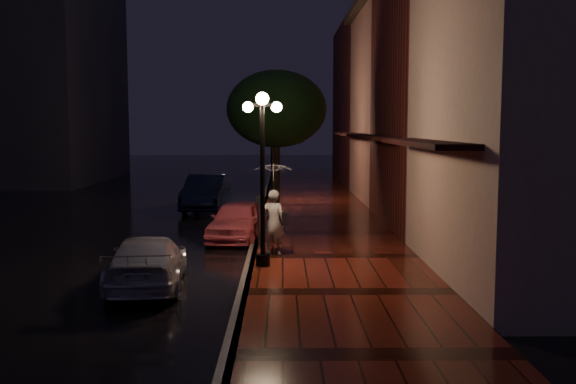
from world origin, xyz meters
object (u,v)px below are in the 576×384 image
(streetlamp_near, at_px, (263,168))
(navy_car, at_px, (207,192))
(silver_car, at_px, (147,262))
(street_tree, at_px, (277,111))
(streetlamp_far, at_px, (272,149))
(parking_meter, at_px, (259,216))
(woman_with_umbrella, at_px, (274,194))
(pink_car, at_px, (237,220))

(streetlamp_near, height_order, navy_car, streetlamp_near)
(navy_car, bearing_deg, silver_car, -86.63)
(street_tree, bearing_deg, navy_car, 161.79)
(streetlamp_far, bearing_deg, navy_car, -144.66)
(streetlamp_near, xyz_separation_m, streetlamp_far, (0.00, 14.00, 0.00))
(parking_meter, bearing_deg, street_tree, 82.43)
(streetlamp_far, bearing_deg, silver_car, -99.42)
(navy_car, relative_size, parking_meter, 3.11)
(navy_car, relative_size, woman_with_umbrella, 1.86)
(street_tree, height_order, pink_car, street_tree)
(silver_car, relative_size, parking_meter, 2.69)
(pink_car, bearing_deg, parking_meter, -60.41)
(navy_car, distance_m, woman_with_umbrella, 11.13)
(streetlamp_far, height_order, silver_car, streetlamp_far)
(parking_meter, bearing_deg, woman_with_umbrella, -74.78)
(streetlamp_far, relative_size, parking_meter, 2.88)
(streetlamp_near, bearing_deg, pink_car, 101.93)
(navy_car, bearing_deg, streetlamp_near, -74.48)
(streetlamp_near, distance_m, woman_with_umbrella, 1.59)
(silver_car, height_order, parking_meter, parking_meter)
(street_tree, xyz_separation_m, silver_car, (-2.83, -12.47, -3.66))
(street_tree, relative_size, parking_meter, 3.88)
(streetlamp_near, relative_size, street_tree, 0.74)
(streetlamp_far, bearing_deg, pink_car, -95.71)
(street_tree, bearing_deg, woman_with_umbrella, -90.03)
(woman_with_umbrella, bearing_deg, street_tree, -71.30)
(silver_car, bearing_deg, woman_with_umbrella, -140.48)
(streetlamp_far, distance_m, street_tree, 3.44)
(street_tree, relative_size, navy_car, 1.25)
(silver_car, bearing_deg, streetlamp_near, -155.64)
(streetlamp_far, distance_m, woman_with_umbrella, 12.67)
(parking_meter, bearing_deg, pink_car, 107.38)
(pink_car, relative_size, navy_car, 0.80)
(street_tree, xyz_separation_m, navy_car, (-3.07, 1.01, -3.48))
(woman_with_umbrella, distance_m, parking_meter, 1.54)
(street_tree, distance_m, parking_meter, 8.97)
(woman_with_umbrella, height_order, parking_meter, woman_with_umbrella)
(silver_car, bearing_deg, street_tree, -108.40)
(pink_car, height_order, silver_car, pink_car)
(streetlamp_far, relative_size, street_tree, 0.74)
(streetlamp_near, distance_m, silver_car, 3.59)
(navy_car, height_order, silver_car, navy_car)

